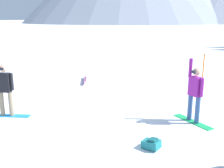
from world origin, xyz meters
TOP-DOWN VIEW (x-y plane):
  - ground_plane at (0.00, 0.00)m, footprint 800.00×800.00m
  - snowboarder_foreground at (-2.28, -0.81)m, footprint 1.54×0.94m
  - snowboarder_midground at (3.45, 1.82)m, footprint 1.45×1.02m
  - loose_snowboard_near_left at (-2.93, 4.74)m, footprint 1.12×1.58m
  - backpack_teal at (2.94, -0.58)m, footprint 0.55×0.38m
  - trail_marker_pole at (2.55, 7.77)m, footprint 0.06×0.06m

SIDE VIEW (x-z plane):
  - ground_plane at x=0.00m, z-range 0.00..0.00m
  - loose_snowboard_near_left at x=-2.93m, z-range 0.00..0.26m
  - backpack_teal at x=2.94m, z-range -0.01..0.29m
  - trail_marker_pole at x=2.55m, z-range 0.00..1.52m
  - snowboarder_foreground at x=-2.28m, z-range 0.05..1.86m
  - snowboarder_midground at x=3.45m, z-range -0.05..2.02m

